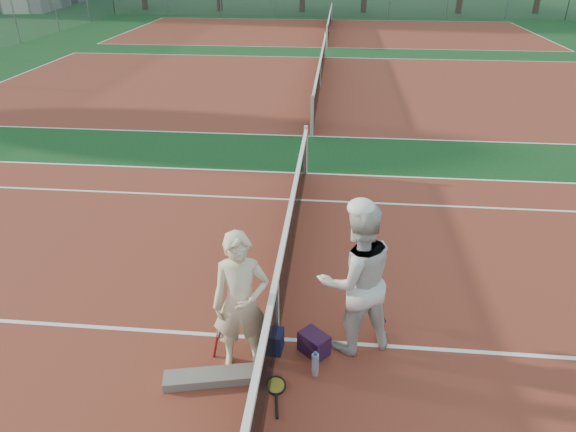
{
  "coord_description": "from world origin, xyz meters",
  "views": [
    {
      "loc": [
        0.63,
        -5.08,
        4.51
      ],
      "look_at": [
        0.0,
        1.44,
        1.05
      ],
      "focal_mm": 32.0,
      "sensor_mm": 36.0,
      "label": 1
    }
  ],
  "objects": [
    {
      "name": "net_main",
      "position": [
        0.0,
        0.0,
        0.51
      ],
      "size": [
        0.1,
        10.98,
        1.02
      ],
      "primitive_type": null,
      "color": "black",
      "rests_on": "ground"
    },
    {
      "name": "sports_bag_purple",
      "position": [
        0.48,
        -0.2,
        0.14
      ],
      "size": [
        0.43,
        0.42,
        0.29
      ],
      "primitive_type": "cube",
      "rotation": [
        0.0,
        0.0,
        -0.73
      ],
      "color": "#27102A",
      "rests_on": "ground"
    },
    {
      "name": "court_far_a",
      "position": [
        0.0,
        13.5,
        0.0
      ],
      "size": [
        23.77,
        10.97,
        0.01
      ],
      "primitive_type": "cube",
      "color": "maroon",
      "rests_on": "ground"
    },
    {
      "name": "court_main",
      "position": [
        0.0,
        0.0,
        0.0
      ],
      "size": [
        23.77,
        10.97,
        0.01
      ],
      "primitive_type": "cube",
      "color": "maroon",
      "rests_on": "ground"
    },
    {
      "name": "player_a",
      "position": [
        -0.36,
        -0.45,
        0.9
      ],
      "size": [
        0.72,
        0.54,
        1.8
      ],
      "primitive_type": "imported",
      "rotation": [
        0.0,
        0.0,
        0.17
      ],
      "color": "beige",
      "rests_on": "ground"
    },
    {
      "name": "net_cover_canvas",
      "position": [
        -0.69,
        -0.79,
        0.06
      ],
      "size": [
        1.11,
        0.48,
        0.11
      ],
      "primitive_type": "cube",
      "rotation": [
        0.0,
        0.0,
        0.22
      ],
      "color": "#68635E",
      "rests_on": "ground"
    },
    {
      "name": "player_b",
      "position": [
        0.95,
        0.02,
        0.99
      ],
      "size": [
        1.18,
        1.06,
        1.99
      ],
      "primitive_type": "imported",
      "rotation": [
        0.0,
        0.0,
        3.53
      ],
      "color": "silver",
      "rests_on": "ground"
    },
    {
      "name": "ground",
      "position": [
        0.0,
        0.0,
        0.0
      ],
      "size": [
        130.0,
        130.0,
        0.0
      ],
      "primitive_type": "plane",
      "color": "#0F3917",
      "rests_on": "ground"
    },
    {
      "name": "net_far_a",
      "position": [
        0.0,
        13.5,
        0.51
      ],
      "size": [
        0.1,
        10.98,
        1.02
      ],
      "primitive_type": null,
      "color": "black",
      "rests_on": "ground"
    },
    {
      "name": "net_far_b",
      "position": [
        0.0,
        27.0,
        0.51
      ],
      "size": [
        0.1,
        10.98,
        1.02
      ],
      "primitive_type": null,
      "color": "black",
      "rests_on": "ground"
    },
    {
      "name": "racket_spare",
      "position": [
        0.07,
        -0.8,
        0.02
      ],
      "size": [
        0.36,
        0.63,
        0.04
      ],
      "primitive_type": null,
      "rotation": [
        0.0,
        0.0,
        1.72
      ],
      "color": "black",
      "rests_on": "ground"
    },
    {
      "name": "water_bottle",
      "position": [
        0.51,
        -0.56,
        0.15
      ],
      "size": [
        0.09,
        0.09,
        0.3
      ],
      "primitive_type": "cylinder",
      "color": "#C9E6FF",
      "rests_on": "ground"
    },
    {
      "name": "racket_black_held",
      "position": [
        1.23,
        0.43,
        0.28
      ],
      "size": [
        0.32,
        0.33,
        0.57
      ],
      "primitive_type": null,
      "rotation": [
        0.0,
        0.0,
        3.41
      ],
      "color": "black",
      "rests_on": "ground"
    },
    {
      "name": "court_far_b",
      "position": [
        0.0,
        27.0,
        0.0
      ],
      "size": [
        23.77,
        10.97,
        0.01
      ],
      "primitive_type": "cube",
      "color": "maroon",
      "rests_on": "ground"
    },
    {
      "name": "sports_bag_navy",
      "position": [
        -0.09,
        -0.2,
        0.14
      ],
      "size": [
        0.38,
        0.28,
        0.29
      ],
      "primitive_type": "cube",
      "rotation": [
        0.0,
        0.0,
        -0.08
      ],
      "color": "black",
      "rests_on": "ground"
    },
    {
      "name": "racket_red",
      "position": [
        -0.66,
        -0.37,
        0.3
      ],
      "size": [
        0.23,
        0.3,
        0.59
      ],
      "primitive_type": null,
      "rotation": [
        0.0,
        0.0,
        0.31
      ],
      "color": "maroon",
      "rests_on": "ground"
    }
  ]
}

